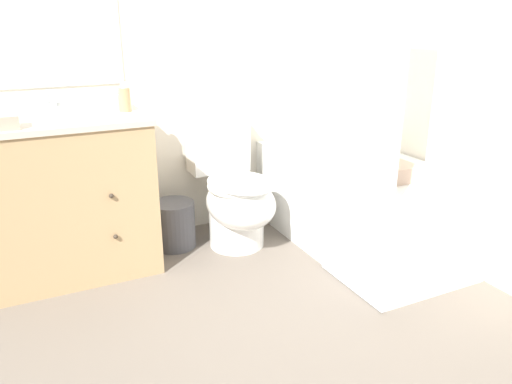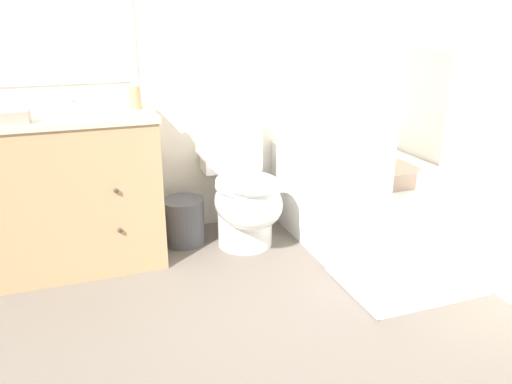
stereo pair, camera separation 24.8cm
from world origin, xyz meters
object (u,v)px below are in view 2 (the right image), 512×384
toilet (244,193)px  wastebasket (183,221)px  bath_towel_folded (390,176)px  soap_dispenser (135,97)px  sink_faucet (65,101)px  bathtub (367,207)px  tissue_box (129,99)px  vanity_cabinet (75,189)px  hand_towel_folded (1,118)px

toilet → wastebasket: toilet is taller
wastebasket → bath_towel_folded: 1.29m
soap_dispenser → bath_towel_folded: soap_dispenser is taller
toilet → wastebasket: 0.42m
sink_faucet → bathtub: (1.62, -0.62, -0.62)m
toilet → tissue_box: tissue_box is taller
vanity_cabinet → sink_faucet: bearing=90.0°
vanity_cabinet → hand_towel_folded: size_ratio=3.56×
wastebasket → bath_towel_folded: bath_towel_folded is taller
wastebasket → bath_towel_folded: size_ratio=1.00×
bathtub → soap_dispenser: size_ratio=8.95×
sink_faucet → wastebasket: size_ratio=0.50×
vanity_cabinet → tissue_box: (0.34, 0.11, 0.46)m
hand_towel_folded → bath_towel_folded: 1.92m
toilet → hand_towel_folded: hand_towel_folded is taller
bathtub → bath_towel_folded: (-0.10, -0.34, 0.31)m
bathtub → wastebasket: bathtub is taller
wastebasket → toilet: bearing=-19.7°
tissue_box → soap_dispenser: size_ratio=0.87×
bathtub → hand_towel_folded: size_ratio=5.46×
sink_faucet → hand_towel_folded: bearing=-126.9°
vanity_cabinet → bathtub: bearing=-14.6°
bath_towel_folded → toilet: bearing=129.7°
vanity_cabinet → toilet: bearing=-5.6°
vanity_cabinet → wastebasket: bearing=3.1°
vanity_cabinet → soap_dispenser: bearing=2.9°
bathtub → soap_dispenser: 1.47m
toilet → hand_towel_folded: size_ratio=3.03×
sink_faucet → soap_dispenser: bearing=-26.7°
bath_towel_folded → hand_towel_folded: bearing=161.9°
vanity_cabinet → tissue_box: bearing=18.0°
toilet → bathtub: (0.66, -0.33, -0.06)m
sink_faucet → toilet: sink_faucet is taller
sink_faucet → soap_dispenser: (0.37, -0.19, 0.03)m
hand_towel_folded → vanity_cabinet: bearing=31.7°
wastebasket → soap_dispenser: bearing=-176.6°
bathtub → soap_dispenser: (-1.25, 0.44, 0.65)m
hand_towel_folded → bath_towel_folded: (1.80, -0.59, -0.31)m
toilet → bathtub: bearing=-26.3°
wastebasket → hand_towel_folded: hand_towel_folded is taller
vanity_cabinet → soap_dispenser: soap_dispenser is taller
hand_towel_folded → bath_towel_folded: hand_towel_folded is taller
hand_towel_folded → bath_towel_folded: bearing=-18.1°
vanity_cabinet → wastebasket: vanity_cabinet is taller
vanity_cabinet → sink_faucet: sink_faucet is taller
vanity_cabinet → bathtub: 1.68m
vanity_cabinet → toilet: size_ratio=1.18×
sink_faucet → bath_towel_folded: sink_faucet is taller
toilet → bath_towel_folded: 0.91m
wastebasket → bath_towel_folded: (0.91, -0.80, 0.44)m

